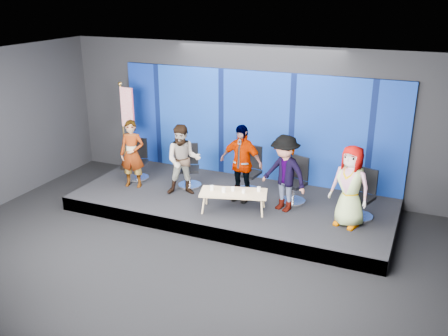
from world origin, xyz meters
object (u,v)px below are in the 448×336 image
(chair_d, at_px, (295,188))
(panelist_d, at_px, (284,173))
(panelist_a, at_px, (132,154))
(panelist_c, at_px, (241,163))
(mug_d, at_px, (243,191))
(coffee_table, at_px, (234,193))
(mug_b, at_px, (224,190))
(chair_b, at_px, (189,173))
(mug_a, at_px, (212,188))
(panelist_b, at_px, (183,160))
(panelist_e, at_px, (350,186))
(flag_stand, at_px, (126,124))
(chair_e, at_px, (362,202))
(chair_c, at_px, (249,177))
(chair_a, at_px, (138,166))
(mug_c, at_px, (233,189))
(mug_e, at_px, (259,189))

(chair_d, bearing_deg, panelist_d, -81.88)
(panelist_a, distance_m, chair_d, 3.79)
(panelist_c, distance_m, mug_d, 0.76)
(coffee_table, relative_size, mug_b, 14.55)
(chair_b, xyz_separation_m, mug_a, (1.03, -0.98, 0.15))
(panelist_d, bearing_deg, panelist_b, -158.25)
(panelist_a, height_order, mug_d, panelist_a)
(chair_b, height_order, panelist_c, panelist_c)
(panelist_e, height_order, coffee_table, panelist_e)
(panelist_a, height_order, mug_b, panelist_a)
(panelist_a, height_order, flag_stand, flag_stand)
(chair_e, bearing_deg, flag_stand, -167.49)
(panelist_c, bearing_deg, chair_c, 95.70)
(chair_c, distance_m, panelist_d, 1.29)
(chair_e, bearing_deg, mug_b, -145.18)
(chair_b, relative_size, panelist_d, 0.61)
(panelist_a, relative_size, chair_c, 1.50)
(chair_b, relative_size, flag_stand, 0.44)
(mug_d, bearing_deg, chair_a, 165.64)
(panelist_b, xyz_separation_m, chair_d, (2.42, 0.56, -0.48))
(panelist_d, relative_size, panelist_e, 1.00)
(panelist_d, bearing_deg, mug_c, -136.52)
(mug_e, bearing_deg, mug_b, -152.09)
(panelist_a, distance_m, panelist_b, 1.30)
(panelist_c, relative_size, chair_d, 1.70)
(chair_a, bearing_deg, chair_d, -10.41)
(panelist_a, relative_size, flag_stand, 0.71)
(chair_e, relative_size, mug_b, 9.92)
(chair_a, height_order, mug_e, chair_a)
(chair_b, distance_m, chair_e, 3.98)
(coffee_table, distance_m, flag_stand, 3.73)
(chair_d, relative_size, mug_a, 10.00)
(mug_a, bearing_deg, coffee_table, 11.64)
(chair_b, bearing_deg, panelist_e, -33.52)
(panelist_a, bearing_deg, coffee_table, -19.87)
(panelist_c, xyz_separation_m, mug_d, (0.29, -0.58, -0.39))
(chair_b, bearing_deg, mug_a, -67.88)
(panelist_b, relative_size, chair_c, 1.53)
(chair_c, bearing_deg, flag_stand, -176.04)
(chair_e, xyz_separation_m, mug_c, (-2.53, -0.69, 0.14))
(panelist_b, bearing_deg, panelist_a, 157.97)
(panelist_d, height_order, chair_e, panelist_d)
(panelist_a, distance_m, mug_c, 2.68)
(chair_d, xyz_separation_m, mug_b, (-1.22, -1.05, 0.14))
(coffee_table, distance_m, mug_d, 0.22)
(panelist_d, relative_size, chair_e, 1.61)
(panelist_c, height_order, mug_c, panelist_c)
(panelist_c, height_order, coffee_table, panelist_c)
(coffee_table, xyz_separation_m, mug_c, (-0.03, 0.04, 0.08))
(panelist_c, relative_size, panelist_e, 1.04)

